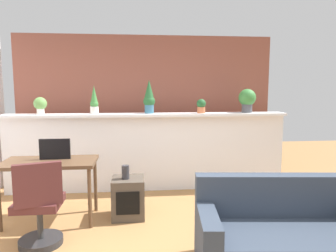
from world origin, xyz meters
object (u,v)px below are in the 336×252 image
at_px(desk, 50,168).
at_px(vase_on_shelf, 126,172).
at_px(side_cube_shelf, 128,198).
at_px(potted_plant_4, 247,99).
at_px(potted_plant_3, 201,106).
at_px(couch, 285,239).
at_px(potted_plant_1, 94,101).
at_px(potted_plant_0, 40,105).
at_px(office_chair, 39,211).
at_px(tv_monitor, 55,149).
at_px(potted_plant_2, 149,97).

bearing_deg(desk, vase_on_shelf, -0.15).
bearing_deg(side_cube_shelf, potted_plant_4, 29.06).
xyz_separation_m(potted_plant_4, vase_on_shelf, (-1.91, -1.06, -0.85)).
distance_m(potted_plant_3, desk, 2.38).
distance_m(side_cube_shelf, couch, 1.92).
height_order(potted_plant_1, desk, potted_plant_1).
xyz_separation_m(potted_plant_0, office_chair, (0.44, -1.69, -0.98)).
bearing_deg(desk, tv_monitor, 57.87).
bearing_deg(potted_plant_1, side_cube_shelf, -62.94).
height_order(office_chair, side_cube_shelf, office_chair).
bearing_deg(vase_on_shelf, tv_monitor, 174.49).
xyz_separation_m(potted_plant_2, office_chair, (-1.18, -1.71, -1.08)).
xyz_separation_m(potted_plant_1, couch, (1.94, -2.31, -1.13)).
bearing_deg(couch, office_chair, 164.88).
bearing_deg(desk, office_chair, -84.69).
relative_size(potted_plant_1, tv_monitor, 1.19).
bearing_deg(couch, potted_plant_4, 78.88).
height_order(potted_plant_0, office_chair, potted_plant_0).
bearing_deg(potted_plant_1, couch, -49.93).
distance_m(office_chair, couch, 2.38).
distance_m(potted_plant_3, tv_monitor, 2.25).
distance_m(tv_monitor, couch, 2.74).
height_order(potted_plant_1, vase_on_shelf, potted_plant_1).
xyz_separation_m(potted_plant_1, side_cube_shelf, (0.52, -1.02, -1.16)).
bearing_deg(desk, potted_plant_1, 68.35).
bearing_deg(potted_plant_3, side_cube_shelf, -138.71).
bearing_deg(potted_plant_3, potted_plant_1, 178.79).
bearing_deg(vase_on_shelf, potted_plant_3, 41.13).
bearing_deg(tv_monitor, vase_on_shelf, -5.51).
distance_m(potted_plant_4, tv_monitor, 2.98).
bearing_deg(potted_plant_2, potted_plant_3, -3.81).
bearing_deg(potted_plant_1, potted_plant_2, 1.32).
relative_size(potted_plant_0, potted_plant_3, 1.16).
bearing_deg(potted_plant_4, vase_on_shelf, -150.86).
distance_m(potted_plant_2, office_chair, 2.34).
distance_m(potted_plant_2, potted_plant_3, 0.82).
distance_m(potted_plant_3, office_chair, 2.76).
relative_size(potted_plant_1, office_chair, 0.48).
distance_m(desk, couch, 2.70).
relative_size(potted_plant_2, potted_plant_3, 2.34).
relative_size(potted_plant_2, side_cube_shelf, 1.04).
distance_m(potted_plant_0, potted_plant_1, 0.79).
height_order(potted_plant_4, couch, potted_plant_4).
relative_size(potted_plant_0, vase_on_shelf, 1.52).
bearing_deg(desk, side_cube_shelf, 1.03).
height_order(office_chair, couch, office_chair).
xyz_separation_m(office_chair, vase_on_shelf, (0.84, 0.65, 0.20)).
distance_m(tv_monitor, vase_on_shelf, 0.91).
bearing_deg(potted_plant_0, side_cube_shelf, -37.93).
height_order(tv_monitor, couch, tv_monitor).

